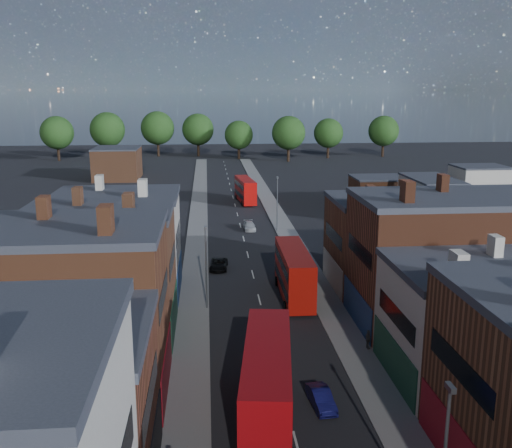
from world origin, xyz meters
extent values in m
cube|color=gray|center=(-6.50, 50.00, 0.06)|extent=(3.00, 200.00, 0.12)
cube|color=gray|center=(6.50, 50.00, 0.06)|extent=(3.00, 200.00, 0.12)
cube|color=slate|center=(5.20, 0.00, 8.00)|extent=(0.25, 0.70, 0.25)
cylinder|color=slate|center=(-5.20, 30.00, 4.00)|extent=(0.16, 0.16, 8.00)
cube|color=slate|center=(-5.20, 30.00, 8.00)|extent=(0.25, 0.70, 0.25)
cylinder|color=slate|center=(5.20, 60.00, 4.00)|extent=(0.16, 0.16, 8.00)
cube|color=slate|center=(5.20, 60.00, 8.00)|extent=(0.25, 0.70, 0.25)
cube|color=#B70A0F|center=(-1.53, 10.21, 2.84)|extent=(4.31, 12.51, 4.90)
cube|color=black|center=(-1.53, 10.21, 1.89)|extent=(4.25, 11.54, 1.00)
cube|color=black|center=(-1.53, 10.21, 4.01)|extent=(4.25, 11.54, 1.00)
cylinder|color=black|center=(-2.42, 14.28, 0.56)|extent=(0.47, 1.15, 1.11)
cylinder|color=black|center=(0.34, 13.93, 0.56)|extent=(0.47, 1.15, 1.11)
cube|color=#B9120A|center=(3.50, 32.36, 2.64)|extent=(2.71, 11.42, 4.56)
cube|color=black|center=(3.50, 32.36, 1.76)|extent=(2.76, 10.51, 0.93)
cube|color=black|center=(3.50, 32.36, 3.73)|extent=(2.76, 10.51, 0.93)
cylinder|color=black|center=(2.17, 28.73, 0.52)|extent=(0.32, 1.04, 1.04)
cylinder|color=black|center=(4.76, 28.70, 0.52)|extent=(0.32, 1.04, 1.04)
cylinder|color=black|center=(2.24, 36.02, 0.52)|extent=(0.32, 1.04, 1.04)
cylinder|color=black|center=(4.83, 35.99, 0.52)|extent=(0.32, 1.04, 1.04)
cube|color=#C00A08|center=(2.05, 82.35, 2.38)|extent=(3.46, 10.46, 4.10)
cube|color=black|center=(2.05, 82.35, 1.59)|extent=(3.43, 9.65, 0.84)
cube|color=black|center=(2.05, 82.35, 3.36)|extent=(3.43, 9.65, 0.84)
cylinder|color=black|center=(1.26, 78.95, 0.47)|extent=(0.38, 0.96, 0.93)
cylinder|color=black|center=(3.57, 79.21, 0.47)|extent=(0.38, 0.96, 0.93)
cylinder|color=black|center=(0.52, 85.48, 0.47)|extent=(0.38, 0.96, 0.93)
cylinder|color=black|center=(2.84, 85.74, 0.47)|extent=(0.38, 0.96, 0.93)
imported|color=#121250|center=(2.24, 12.13, 0.59)|extent=(1.61, 3.68, 1.18)
imported|color=black|center=(-3.80, 42.27, 0.59)|extent=(2.32, 4.41, 1.18)
imported|color=silver|center=(1.20, 61.10, 0.59)|extent=(1.75, 4.08, 1.17)
imported|color=#605C52|center=(7.63, 20.08, 0.90)|extent=(0.52, 0.96, 1.57)
camera|label=1|loc=(-4.94, -21.16, 20.33)|focal=40.00mm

